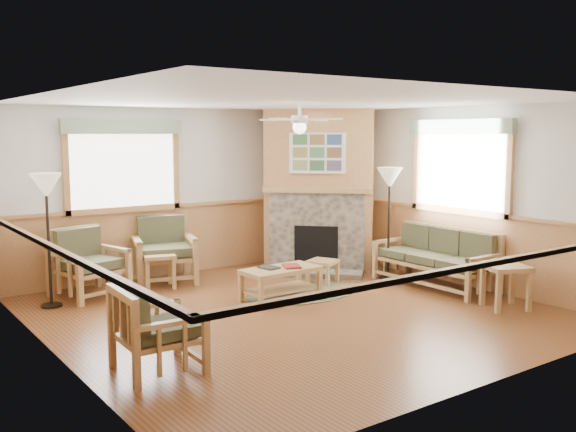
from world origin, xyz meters
TOP-DOWN VIEW (x-y plane):
  - floor at (0.00, 0.00)m, footprint 6.00×6.00m
  - ceiling at (0.00, 0.00)m, footprint 6.00×6.00m
  - wall_back at (0.00, 3.00)m, footprint 6.00×0.02m
  - wall_front at (0.00, -3.00)m, footprint 6.00×0.02m
  - wall_left at (-3.00, 0.00)m, footprint 0.02×6.00m
  - wall_right at (3.00, 0.00)m, footprint 0.02×6.00m
  - wainscot at (0.00, 0.00)m, footprint 6.00×6.00m
  - fireplace at (2.05, 2.05)m, footprint 3.11×3.11m
  - window_back at (-1.10, 2.96)m, footprint 1.90×0.16m
  - window_right at (2.96, -0.20)m, footprint 0.16×1.90m
  - ceiling_fan at (0.30, 0.30)m, footprint 1.59×1.59m
  - sofa at (2.55, -0.10)m, footprint 1.90×0.79m
  - armchair_back_left at (-1.89, 2.34)m, footprint 1.04×1.04m
  - armchair_back_right at (-0.64, 2.55)m, footprint 1.13×1.13m
  - armchair_left at (-2.31, -0.92)m, footprint 0.78×0.78m
  - coffee_table at (0.23, 0.64)m, footprint 1.12×0.59m
  - end_table_chairs at (-0.88, 2.23)m, footprint 0.56×0.55m
  - end_table_sofa at (2.36, -1.50)m, footprint 0.68×0.67m
  - footstool at (1.32, 1.07)m, footprint 0.54×0.54m
  - braided_rug at (0.67, 0.72)m, footprint 2.27×2.27m
  - floor_lamp_left at (-2.49, 2.09)m, footprint 0.48×0.48m
  - floor_lamp_right at (2.34, 0.67)m, footprint 0.52×0.52m
  - book_red at (0.38, 0.59)m, footprint 0.32×0.36m
  - book_dark at (0.08, 0.71)m, footprint 0.24×0.30m

SIDE VIEW (x-z plane):
  - floor at x=0.00m, z-range -0.01..0.00m
  - braided_rug at x=0.67m, z-range 0.00..0.01m
  - footstool at x=1.32m, z-range 0.00..0.36m
  - coffee_table at x=0.23m, z-range 0.00..0.44m
  - end_table_chairs at x=-0.88m, z-range 0.00..0.51m
  - end_table_sofa at x=2.36m, z-range 0.00..0.58m
  - armchair_left at x=-2.31m, z-range 0.00..0.85m
  - sofa at x=2.55m, z-range 0.00..0.87m
  - book_dark at x=0.08m, z-range 0.45..0.48m
  - book_red at x=0.38m, z-range 0.46..0.49m
  - armchair_back_left at x=-1.89m, z-range 0.00..0.96m
  - armchair_back_right at x=-0.64m, z-range 0.00..1.02m
  - wainscot at x=0.00m, z-range 0.00..1.10m
  - floor_lamp_right at x=2.34m, z-range 0.00..1.78m
  - floor_lamp_left at x=-2.49m, z-range 0.00..1.79m
  - wall_back at x=0.00m, z-range 0.00..2.70m
  - wall_front at x=0.00m, z-range 0.00..2.70m
  - wall_left at x=-3.00m, z-range 0.00..2.70m
  - wall_right at x=3.00m, z-range 0.00..2.70m
  - fireplace at x=2.05m, z-range 0.00..2.70m
  - window_back at x=-1.10m, z-range 1.78..3.28m
  - window_right at x=2.96m, z-range 1.78..3.28m
  - ceiling_fan at x=0.30m, z-range 2.48..2.84m
  - ceiling at x=0.00m, z-range 2.70..2.71m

